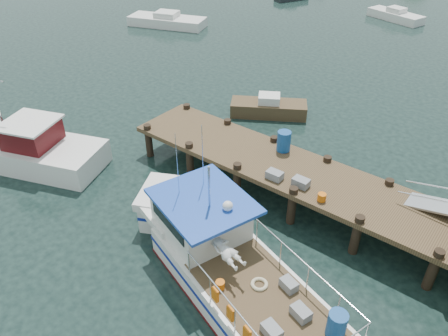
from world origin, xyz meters
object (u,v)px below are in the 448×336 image
Objects in this scene: moored_rowboat at (269,108)px; moored_a at (167,21)px; work_boat at (18,147)px; moored_b at (395,15)px; lobster_boat at (222,257)px; dock at (442,206)px.

moored_a is at bearing 150.44° from moored_rowboat.
work_boat is 33.08m from moored_b.
moored_rowboat is (-5.07, 10.41, -0.41)m from lobster_boat.
dock is at bearing 63.27° from lobster_boat.
moored_a is at bearing 155.93° from lobster_boat.
work_boat is 12.40m from moored_rowboat.
moored_a is (-9.38, 19.01, -0.27)m from work_boat.
moored_rowboat is at bearing 38.53° from work_boat.
dock reaches higher than moored_rowboat.
lobster_boat is at bearing -97.65° from moored_b.
lobster_boat reaches higher than moored_a.
moored_a is (-15.70, 8.34, 0.01)m from moored_rowboat.
work_boat is (-16.28, -5.21, -1.53)m from dock.
work_boat is 1.61× the size of moored_b.
work_boat is (-11.38, -0.26, -0.14)m from lobster_boat.
moored_b is at bearing 91.59° from moored_rowboat.
moored_rowboat reaches higher than moored_b.
dock is at bearing -30.33° from moored_rowboat.
moored_b is at bearing 118.99° from lobster_boat.
work_boat is at bearing -162.27° from dock.
work_boat is at bearing -63.66° from moored_a.
moored_a is (-20.76, 18.75, -0.41)m from lobster_boat.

